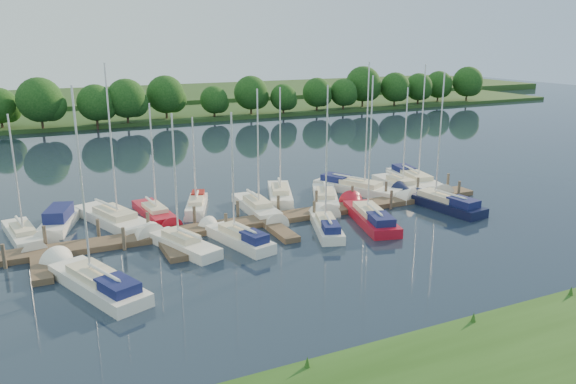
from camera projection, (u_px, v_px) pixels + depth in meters
name	position (u px, v px, depth m)	size (l,w,h in m)	color
ground	(313.00, 258.00, 36.28)	(260.00, 260.00, 0.00)	#182430
dock	(268.00, 223.00, 42.58)	(40.00, 6.00, 0.40)	#4D3B2B
mooring_pilings	(263.00, 213.00, 43.46)	(38.24, 2.84, 2.00)	#473D33
far_shore	(120.00, 113.00, 101.49)	(180.00, 30.00, 0.60)	#213D17
distant_hill	(101.00, 98.00, 123.15)	(220.00, 40.00, 1.40)	#2F5023
treeline	(134.00, 99.00, 89.34)	(144.94, 10.03, 8.31)	#38281C
sailboat_n_0	(23.00, 236.00, 39.54)	(2.74, 7.33, 9.24)	white
motorboat	(59.00, 223.00, 41.82)	(3.58, 6.65, 1.98)	white
sailboat_n_2	(116.00, 222.00, 42.55)	(4.98, 9.86, 12.52)	white
sailboat_n_3	(156.00, 214.00, 44.43)	(2.39, 7.43, 9.35)	#A80F20
sailboat_n_4	(197.00, 205.00, 46.47)	(3.26, 6.17, 8.03)	white
sailboat_n_5	(258.00, 209.00, 45.60)	(2.13, 8.11, 10.41)	white
sailboat_n_6	(280.00, 196.00, 49.33)	(4.15, 7.86, 10.19)	white
sailboat_n_7	(326.00, 199.00, 48.36)	(4.84, 8.00, 10.38)	white
sailboat_n_8	(360.00, 189.00, 51.27)	(5.96, 9.26, 12.18)	white
sailboat_n_9	(401.00, 187.00, 52.36)	(1.97, 7.63, 9.88)	white
sailboat_n_10	(416.00, 181.00, 54.29)	(3.41, 9.44, 11.80)	white
sailboat_s_0	(95.00, 283.00, 31.84)	(4.90, 9.25, 11.84)	white
sailboat_s_1	(181.00, 245.00, 37.80)	(3.76, 7.30, 9.57)	white
sailboat_s_2	(238.00, 239.00, 38.77)	(3.20, 7.32, 9.49)	white
sailboat_s_3	(326.00, 227.00, 41.18)	(3.45, 6.87, 8.96)	white
sailboat_s_4	(369.00, 218.00, 43.34)	(3.95, 9.12, 11.52)	#A80F20
sailboat_s_5	(439.00, 203.00, 46.98)	(3.20, 9.16, 11.59)	black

